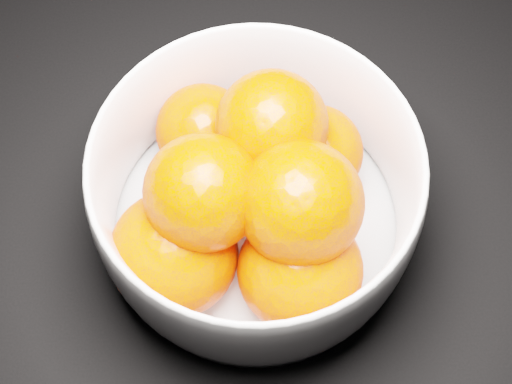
{
  "coord_description": "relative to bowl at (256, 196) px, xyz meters",
  "views": [
    {
      "loc": [
        -0.26,
        0.01,
        0.55
      ],
      "look_at": [
        -0.25,
        0.25,
        0.07
      ],
      "focal_mm": 50.0,
      "sensor_mm": 36.0,
      "label": 1
    }
  ],
  "objects": [
    {
      "name": "orange_pile",
      "position": [
        -0.0,
        -0.01,
        0.02
      ],
      "size": [
        0.2,
        0.21,
        0.14
      ],
      "color": "#E93600",
      "rests_on": "bowl"
    },
    {
      "name": "bowl",
      "position": [
        0.0,
        0.0,
        0.0
      ],
      "size": [
        0.25,
        0.25,
        0.12
      ],
      "rotation": [
        0.0,
        0.0,
        0.27
      ],
      "color": "silver",
      "rests_on": "ground"
    }
  ]
}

